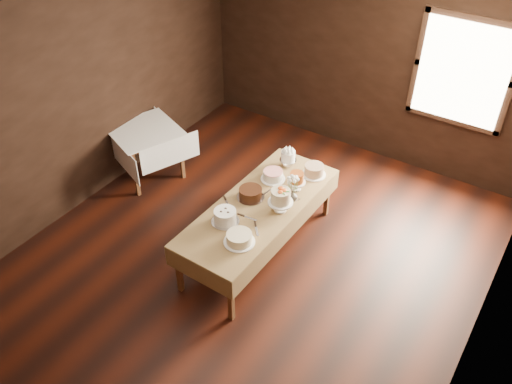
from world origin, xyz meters
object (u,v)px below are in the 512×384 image
object	(u,v)px
side_table	(145,135)
cake_meringue	(288,159)
cake_caramel	(296,182)
cake_server_d	(294,201)
cake_lattice	(273,176)
cake_server_a	(250,218)
flower_vase	(292,196)
cake_server_c	(268,192)
cake_chocolate	(251,194)
cake_server_e	(228,204)
cake_speckled	(314,170)
cake_cream	(239,238)
cake_flowers	(280,201)
cake_swirl	(225,217)
display_table	(259,209)
cake_server_b	(257,231)

from	to	relation	value
side_table	cake_meringue	distance (m)	2.07
cake_caramel	cake_server_d	world-z (taller)	cake_caramel
cake_meringue	cake_lattice	xyz separation A→B (m)	(-0.01, -0.34, -0.05)
cake_server_a	flower_vase	bearing A→B (deg)	62.19
cake_server_a	cake_server_c	size ratio (longest dim) A/B	1.00
cake_chocolate	cake_server_e	world-z (taller)	cake_chocolate
cake_speckled	cake_lattice	xyz separation A→B (m)	(-0.37, -0.35, -0.01)
cake_caramel	cake_server_c	world-z (taller)	cake_caramel
cake_speckled	cake_server_c	xyz separation A→B (m)	(-0.29, -0.59, -0.06)
cake_meringue	cake_cream	xyz separation A→B (m)	(0.28, -1.47, -0.05)
cake_meringue	cake_flowers	xyz separation A→B (m)	(0.37, -0.79, 0.02)
cake_swirl	flower_vase	world-z (taller)	cake_swirl
cake_lattice	cake_server_e	bearing A→B (deg)	-104.92
display_table	cake_cream	world-z (taller)	cake_cream
cake_server_d	flower_vase	world-z (taller)	flower_vase
side_table	display_table	bearing A→B (deg)	-11.47
cake_swirl	cake_cream	distance (m)	0.36
cake_lattice	cake_chocolate	xyz separation A→B (m)	(-0.03, -0.44, 0.01)
cake_chocolate	cake_server_b	xyz separation A→B (m)	(0.38, -0.44, -0.06)
cake_server_c	side_table	bearing A→B (deg)	94.89
cake_lattice	cake_caramel	xyz separation A→B (m)	(0.33, -0.02, 0.05)
cake_server_b	cake_cream	bearing A→B (deg)	-56.73
side_table	cake_cream	distance (m)	2.54
display_table	cake_server_c	world-z (taller)	cake_server_c
display_table	flower_vase	size ratio (longest dim) A/B	17.83
cake_meringue	cake_swirl	bearing A→B (deg)	-91.46
cake_server_a	cake_server_e	size ratio (longest dim) A/B	1.00
side_table	cake_lattice	world-z (taller)	cake_lattice
flower_vase	cake_flowers	bearing A→B (deg)	-95.21
cake_chocolate	flower_vase	xyz separation A→B (m)	(0.42, 0.23, 0.00)
display_table	cake_flowers	world-z (taller)	cake_flowers
side_table	cake_server_e	distance (m)	1.94
cake_speckled	cake_server_c	distance (m)	0.66
cake_server_d	cake_server_e	world-z (taller)	same
cake_meringue	cake_swirl	size ratio (longest dim) A/B	0.71
cake_server_a	cake_server_d	distance (m)	0.59
cake_lattice	flower_vase	size ratio (longest dim) A/B	2.59
cake_lattice	cake_server_e	distance (m)	0.71
cake_lattice	side_table	bearing A→B (deg)	-178.07
cake_speckled	cake_chocolate	bearing A→B (deg)	-116.69
display_table	cake_caramel	distance (m)	0.55
cake_cream	display_table	bearing A→B (deg)	104.13
cake_lattice	cake_cream	distance (m)	1.16
cake_flowers	cake_swirl	size ratio (longest dim) A/B	0.93
cake_caramel	cake_cream	distance (m)	1.11
display_table	cake_meringue	xyz separation A→B (m)	(-0.12, 0.84, 0.15)
side_table	flower_vase	xyz separation A→B (m)	(2.41, -0.15, 0.10)
cake_meringue	cake_server_d	bearing A→B (deg)	-53.05
side_table	cake_speckled	bearing A→B (deg)	9.92
flower_vase	cake_server_b	bearing A→B (deg)	-93.95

